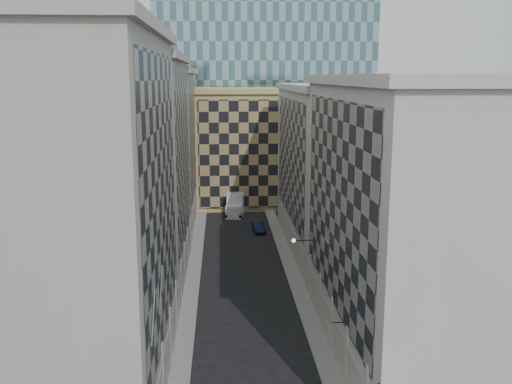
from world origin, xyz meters
name	(u,v)px	position (x,y,z in m)	size (l,w,h in m)	color
sidewalk_west	(192,284)	(-5.25, 30.00, 0.07)	(1.50, 100.00, 0.15)	gray
sidewalk_east	(296,282)	(5.25, 30.00, 0.07)	(1.50, 100.00, 0.15)	gray
bldg_left_a	(85,217)	(-10.88, 11.00, 11.82)	(10.80, 22.80, 23.70)	#A19B91
bldg_left_b	(135,169)	(-10.88, 33.00, 11.32)	(10.80, 22.80, 22.70)	gray
bldg_left_c	(158,148)	(-10.88, 55.00, 10.83)	(10.80, 22.80, 21.70)	#A19B91
bldg_right_a	(401,219)	(10.88, 15.00, 10.32)	(10.80, 26.80, 20.70)	#BBB7AB
bldg_right_b	(331,168)	(10.89, 42.00, 9.85)	(10.80, 28.80, 19.70)	#BBB7AB
tan_block	(247,146)	(2.00, 67.90, 9.44)	(16.80, 14.80, 18.80)	tan
church_tower	(232,41)	(0.00, 82.00, 26.95)	(7.20, 7.20, 51.50)	#2C2622
flagpoles_left	(157,302)	(-5.90, 6.00, 8.00)	(0.10, 6.33, 2.33)	gray
bracket_lamp	(296,240)	(4.38, 24.00, 6.20)	(1.98, 0.36, 0.36)	black
box_truck	(235,205)	(-0.12, 59.54, 1.42)	(3.15, 6.20, 3.26)	silver
dark_car	(259,227)	(2.76, 49.48, 0.63)	(1.34, 3.85, 1.27)	#0D1932
shop_sign	(329,328)	(4.96, 10.95, 3.83)	(1.20, 0.75, 0.83)	black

